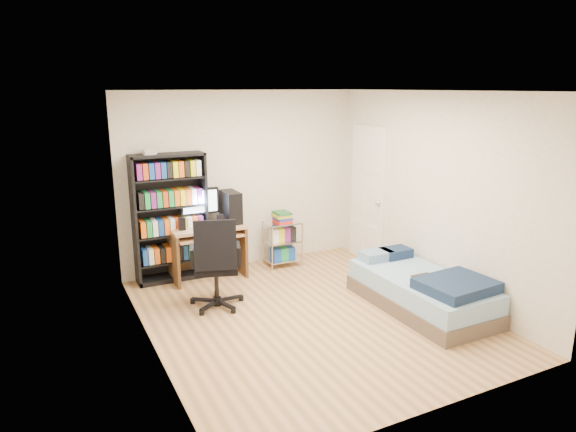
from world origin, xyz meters
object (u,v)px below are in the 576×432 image
computer_desk (212,229)px  office_chair (216,279)px  bed (422,290)px  media_shelf (170,216)px

computer_desk → office_chair: (-0.31, -1.03, -0.31)m
computer_desk → office_chair: size_ratio=1.11×
computer_desk → office_chair: bearing=-106.6°
office_chair → bed: office_chair is taller
office_chair → bed: 2.42m
computer_desk → bed: size_ratio=0.68×
office_chair → bed: size_ratio=0.61×
computer_desk → bed: (1.84, -2.15, -0.44)m
media_shelf → bed: size_ratio=0.99×
office_chair → computer_desk: bearing=91.2°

